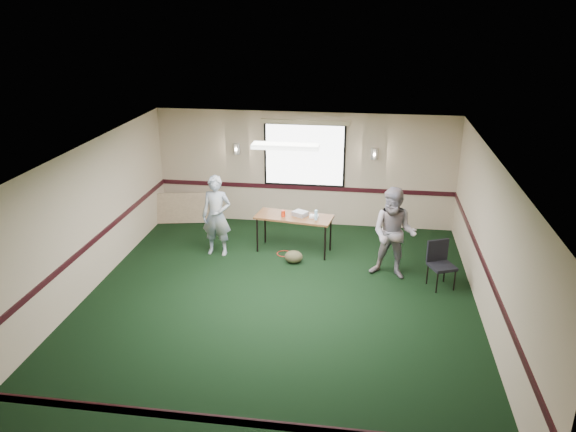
# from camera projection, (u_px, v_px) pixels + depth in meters

# --- Properties ---
(ground) EXTENTS (8.00, 8.00, 0.00)m
(ground) POSITION_uv_depth(u_px,v_px,m) (278.00, 305.00, 9.95)
(ground) COLOR black
(ground) RESTS_ON ground
(room_shell) EXTENTS (8.00, 8.02, 8.00)m
(room_shell) POSITION_uv_depth(u_px,v_px,m) (294.00, 184.00, 11.34)
(room_shell) COLOR #CAAB92
(room_shell) RESTS_ON ground
(folding_table) EXTENTS (1.69, 0.88, 0.81)m
(folding_table) POSITION_uv_depth(u_px,v_px,m) (294.00, 219.00, 11.84)
(folding_table) COLOR #612C1B
(folding_table) RESTS_ON ground
(projector) EXTENTS (0.36, 0.35, 0.09)m
(projector) POSITION_uv_depth(u_px,v_px,m) (300.00, 214.00, 11.82)
(projector) COLOR #95969D
(projector) RESTS_ON folding_table
(game_console) EXTENTS (0.19, 0.15, 0.05)m
(game_console) POSITION_uv_depth(u_px,v_px,m) (314.00, 216.00, 11.74)
(game_console) COLOR white
(game_console) RESTS_ON folding_table
(red_cup) EXTENTS (0.09, 0.09, 0.13)m
(red_cup) POSITION_uv_depth(u_px,v_px,m) (283.00, 214.00, 11.76)
(red_cup) COLOR red
(red_cup) RESTS_ON folding_table
(water_bottle) EXTENTS (0.06, 0.06, 0.22)m
(water_bottle) POSITION_uv_depth(u_px,v_px,m) (316.00, 215.00, 11.57)
(water_bottle) COLOR #90CAEC
(water_bottle) RESTS_ON folding_table
(duffel_bag) EXTENTS (0.42, 0.34, 0.26)m
(duffel_bag) POSITION_uv_depth(u_px,v_px,m) (294.00, 257.00, 11.51)
(duffel_bag) COLOR #403624
(duffel_bag) RESTS_ON ground
(cable_coil) EXTENTS (0.41, 0.41, 0.02)m
(cable_coil) POSITION_uv_depth(u_px,v_px,m) (284.00, 254.00, 11.95)
(cable_coil) COLOR red
(cable_coil) RESTS_ON ground
(folded_table) EXTENTS (1.43, 0.48, 0.73)m
(folded_table) POSITION_uv_depth(u_px,v_px,m) (179.00, 208.00, 13.54)
(folded_table) COLOR #9C7D60
(folded_table) RESTS_ON ground
(conference_chair) EXTENTS (0.57, 0.58, 0.88)m
(conference_chair) POSITION_uv_depth(u_px,v_px,m) (440.00, 260.00, 10.47)
(conference_chair) COLOR black
(conference_chair) RESTS_ON ground
(person_left) EXTENTS (0.64, 0.44, 1.72)m
(person_left) POSITION_uv_depth(u_px,v_px,m) (217.00, 216.00, 11.68)
(person_left) COLOR #446296
(person_left) RESTS_ON ground
(person_right) EXTENTS (1.02, 0.88, 1.81)m
(person_right) POSITION_uv_depth(u_px,v_px,m) (394.00, 234.00, 10.67)
(person_right) COLOR #6D7EAA
(person_right) RESTS_ON ground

